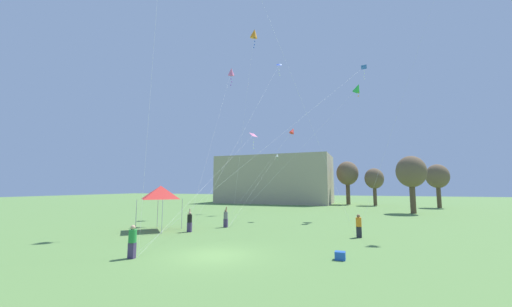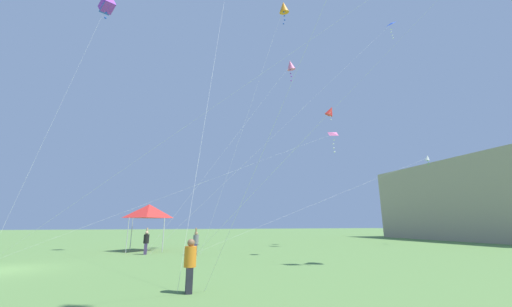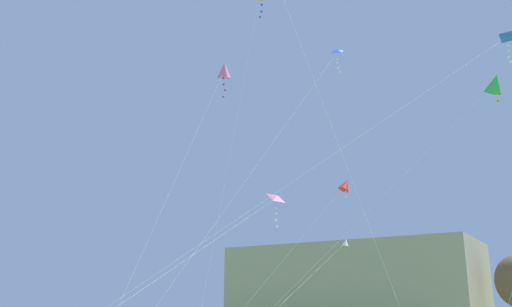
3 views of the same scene
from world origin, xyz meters
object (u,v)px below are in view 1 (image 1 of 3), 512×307
at_px(kite_white_diamond_3, 277,156).
at_px(kite_orange_diamond_4, 254,34).
at_px(kite_green_diamond_7, 357,88).
at_px(kite_blue_delta_10, 279,66).
at_px(kite_blue_delta_8, 362,69).
at_px(kite_pink_diamond_0, 231,72).
at_px(kite_red_diamond_6, 292,131).
at_px(cooler_box, 340,256).
at_px(person_green_shirt, 132,240).
at_px(person_orange_shirt, 359,225).
at_px(festival_tent, 161,192).
at_px(kite_pink_delta_5, 253,136).
at_px(person_black_shirt, 190,221).
at_px(person_grey_shirt, 226,217).

bearing_deg(kite_white_diamond_3, kite_orange_diamond_4, -82.16).
height_order(kite_green_diamond_7, kite_blue_delta_10, kite_blue_delta_10).
relative_size(kite_blue_delta_8, kite_blue_delta_10, 1.05).
relative_size(kite_pink_diamond_0, kite_red_diamond_6, 1.85).
bearing_deg(kite_pink_diamond_0, kite_blue_delta_10, 70.96).
bearing_deg(kite_white_diamond_3, cooler_box, -68.46).
distance_m(person_green_shirt, person_orange_shirt, 14.82).
bearing_deg(kite_orange_diamond_4, person_orange_shirt, -36.55).
distance_m(festival_tent, kite_red_diamond_6, 16.40).
height_order(kite_white_diamond_3, kite_pink_delta_5, kite_pink_delta_5).
height_order(cooler_box, kite_red_diamond_6, kite_red_diamond_6).
distance_m(person_green_shirt, kite_green_diamond_7, 30.52).
height_order(person_green_shirt, person_black_shirt, person_black_shirt).
bearing_deg(kite_pink_delta_5, person_black_shirt, -87.01).
relative_size(kite_pink_diamond_0, kite_blue_delta_8, 0.77).
height_order(festival_tent, kite_blue_delta_10, kite_blue_delta_10).
distance_m(person_orange_shirt, kite_white_diamond_3, 30.16).
xyz_separation_m(person_orange_shirt, kite_blue_delta_8, (0.81, 14.06, 17.11)).
relative_size(person_orange_shirt, kite_white_diamond_3, 0.06).
height_order(person_grey_shirt, kite_white_diamond_3, kite_white_diamond_3).
relative_size(person_green_shirt, kite_white_diamond_3, 0.06).
distance_m(kite_orange_diamond_4, kite_pink_delta_5, 12.98).
bearing_deg(person_grey_shirt, person_black_shirt, -86.99).
xyz_separation_m(kite_red_diamond_6, kite_blue_delta_8, (7.90, 4.11, 7.96)).
height_order(kite_white_diamond_3, kite_blue_delta_10, kite_blue_delta_10).
xyz_separation_m(festival_tent, kite_red_diamond_6, (8.43, 12.25, 6.91)).
height_order(person_green_shirt, kite_blue_delta_8, kite_blue_delta_8).
bearing_deg(person_grey_shirt, kite_green_diamond_7, 76.46).
height_order(kite_pink_diamond_0, kite_blue_delta_8, kite_pink_diamond_0).
bearing_deg(festival_tent, person_orange_shirt, 8.44).
bearing_deg(kite_red_diamond_6, kite_pink_diamond_0, 174.47).
bearing_deg(person_green_shirt, festival_tent, 148.10).
bearing_deg(kite_green_diamond_7, festival_tent, -133.68).
xyz_separation_m(person_grey_shirt, kite_orange_diamond_4, (-0.07, 7.13, 21.08)).
bearing_deg(kite_pink_diamond_0, festival_tent, -90.43).
bearing_deg(festival_tent, kite_orange_diamond_4, 68.08).
distance_m(person_orange_shirt, kite_blue_delta_8, 22.16).
xyz_separation_m(festival_tent, kite_green_diamond_7, (15.68, 16.42, 12.51)).
height_order(kite_red_diamond_6, kite_green_diamond_7, kite_green_diamond_7).
bearing_deg(person_orange_shirt, kite_blue_delta_8, 23.98).
bearing_deg(person_green_shirt, person_orange_shirt, 70.95).
height_order(cooler_box, person_orange_shirt, person_orange_shirt).
xyz_separation_m(festival_tent, kite_orange_diamond_4, (4.28, 10.64, 18.85)).
distance_m(person_grey_shirt, kite_blue_delta_8, 24.52).
distance_m(person_green_shirt, kite_white_diamond_3, 37.02).
height_order(festival_tent, person_orange_shirt, festival_tent).
xyz_separation_m(person_black_shirt, kite_blue_delta_10, (0.87, 23.26, 22.37)).
xyz_separation_m(festival_tent, kite_blue_delta_10, (3.68, 23.43, 20.15)).
relative_size(person_orange_shirt, kite_red_diamond_6, 0.15).
bearing_deg(person_black_shirt, person_green_shirt, -122.51).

